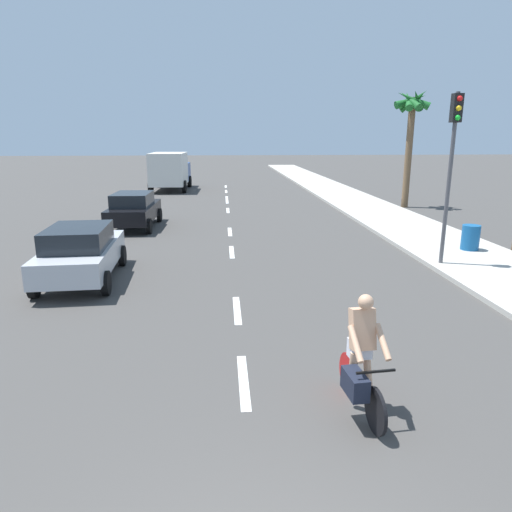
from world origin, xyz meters
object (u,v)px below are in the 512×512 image
parked_car_black (134,209)px  delivery_truck (170,170)px  palm_tree_far (412,115)px  cyclist (360,361)px  parked_car_silver (81,252)px  traffic_signal (452,149)px  trash_bin_near (470,237)px

parked_car_black → delivery_truck: 14.98m
parked_car_black → palm_tree_far: size_ratio=0.64×
cyclist → parked_car_silver: cyclist is taller
cyclist → traffic_signal: size_ratio=0.35×
parked_car_black → delivery_truck: bearing=91.1°
delivery_truck → palm_tree_far: palm_tree_far is taller
cyclist → palm_tree_far: (8.55, 19.95, 4.28)m
parked_car_silver → parked_car_black: size_ratio=1.02×
cyclist → palm_tree_far: palm_tree_far is taller
cyclist → trash_bin_near: (6.61, 9.14, -0.26)m
delivery_truck → cyclist: bearing=-77.2°
palm_tree_far → traffic_signal: bearing=-106.7°
cyclist → trash_bin_near: 11.29m
palm_tree_far → trash_bin_near: size_ratio=7.66×
parked_car_silver → delivery_truck: bearing=86.4°
traffic_signal → trash_bin_near: traffic_signal is taller
cyclist → palm_tree_far: 22.12m
cyclist → traffic_signal: (4.82, 7.53, 2.78)m
trash_bin_near → delivery_truck: bearing=121.1°
palm_tree_far → traffic_signal: size_ratio=1.27×
cyclist → parked_car_black: (-5.86, 14.78, 0.01)m
parked_car_black → palm_tree_far: bearing=21.1°
parked_car_silver → delivery_truck: (0.11, 22.82, 0.67)m
cyclist → traffic_signal: traffic_signal is taller
cyclist → delivery_truck: (-5.81, 29.75, 0.67)m
cyclist → palm_tree_far: size_ratio=0.28×
traffic_signal → trash_bin_near: 3.88m
parked_car_black → trash_bin_near: (12.47, -5.64, -0.27)m
parked_car_silver → parked_car_black: (0.05, 7.85, -0.00)m
delivery_truck → parked_car_silver: bearing=-88.5°
parked_car_silver → trash_bin_near: parked_car_silver is taller
trash_bin_near → palm_tree_far: bearing=79.8°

